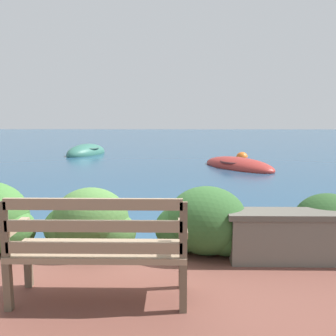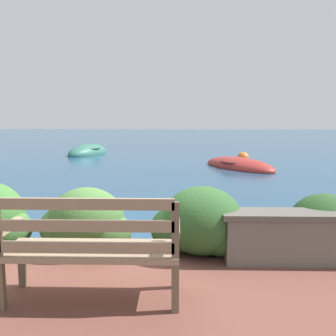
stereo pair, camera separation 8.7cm
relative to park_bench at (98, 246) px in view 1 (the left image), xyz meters
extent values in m
plane|color=navy|center=(-0.25, 1.53, -0.70)|extent=(80.00, 80.00, 0.00)
cube|color=brown|center=(-0.70, 0.26, -0.28)|extent=(0.06, 0.06, 0.40)
cube|color=brown|center=(0.70, 0.26, -0.28)|extent=(0.06, 0.06, 0.40)
cube|color=brown|center=(-0.70, -0.16, -0.28)|extent=(0.06, 0.06, 0.40)
cube|color=brown|center=(0.70, -0.16, -0.28)|extent=(0.06, 0.06, 0.40)
cube|color=#8C755B|center=(0.00, 0.05, -0.06)|extent=(1.46, 0.48, 0.05)
cube|color=#8C755B|center=(0.00, -0.16, 0.05)|extent=(1.39, 0.04, 0.09)
cube|color=#8C755B|center=(0.00, -0.16, 0.22)|extent=(1.39, 0.04, 0.09)
cube|color=#8C755B|center=(0.00, -0.16, 0.40)|extent=(1.39, 0.04, 0.09)
cube|color=brown|center=(-0.70, -0.16, 0.19)|extent=(0.06, 0.04, 0.45)
cube|color=brown|center=(0.70, -0.16, 0.19)|extent=(0.06, 0.04, 0.45)
cube|color=#8C755B|center=(-0.70, 0.05, 0.15)|extent=(0.07, 0.43, 0.05)
cube|color=#8C755B|center=(0.70, 0.05, 0.15)|extent=(0.07, 0.43, 0.05)
cube|color=#666056|center=(2.09, 0.91, -0.24)|extent=(1.72, 0.35, 0.49)
cube|color=#565249|center=(2.09, 0.91, 0.03)|extent=(1.81, 0.39, 0.06)
ellipsoid|color=#38662D|center=(-1.29, 1.13, -0.22)|extent=(0.66, 0.60, 0.52)
ellipsoid|color=#426B33|center=(-0.32, 1.17, -0.11)|extent=(0.87, 0.78, 0.74)
ellipsoid|color=#426B33|center=(-0.56, 1.24, -0.22)|extent=(0.65, 0.59, 0.52)
ellipsoid|color=#426B33|center=(-0.11, 1.13, -0.24)|extent=(0.61, 0.55, 0.48)
ellipsoid|color=#2D5628|center=(1.00, 1.12, -0.10)|extent=(0.91, 0.81, 0.77)
ellipsoid|color=#2D5628|center=(0.75, 1.19, -0.21)|extent=(0.68, 0.61, 0.54)
ellipsoid|color=#2D5628|center=(1.22, 1.07, -0.24)|extent=(0.63, 0.57, 0.50)
ellipsoid|color=#284C23|center=(2.39, 1.21, -0.15)|extent=(0.79, 0.71, 0.67)
ellipsoid|color=#284C23|center=(2.17, 1.27, -0.25)|extent=(0.59, 0.53, 0.48)
ellipsoid|color=#9E2D28|center=(2.80, 9.52, -0.66)|extent=(2.68, 3.23, 0.61)
torus|color=brown|center=(2.80, 9.52, -0.49)|extent=(1.69, 1.69, 0.07)
cube|color=#846647|center=(2.55, 9.91, -0.52)|extent=(0.88, 0.63, 0.04)
cube|color=#846647|center=(3.00, 9.20, -0.52)|extent=(0.88, 0.63, 0.04)
ellipsoid|color=#336B5B|center=(-3.27, 13.52, -0.64)|extent=(1.93, 2.69, 0.83)
torus|color=#304F46|center=(-3.27, 13.52, -0.41)|extent=(1.46, 1.46, 0.07)
cube|color=#846647|center=(-3.14, 13.86, -0.44)|extent=(0.87, 0.44, 0.04)
cube|color=#846647|center=(-3.38, 13.23, -0.44)|extent=(0.87, 0.44, 0.04)
sphere|color=orange|center=(3.31, 11.68, -0.62)|extent=(0.46, 0.46, 0.46)
torus|color=navy|center=(3.31, 11.68, -0.62)|extent=(0.51, 0.51, 0.06)
camera|label=1|loc=(0.62, -2.96, 1.08)|focal=40.00mm
camera|label=2|loc=(0.71, -2.96, 1.08)|focal=40.00mm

